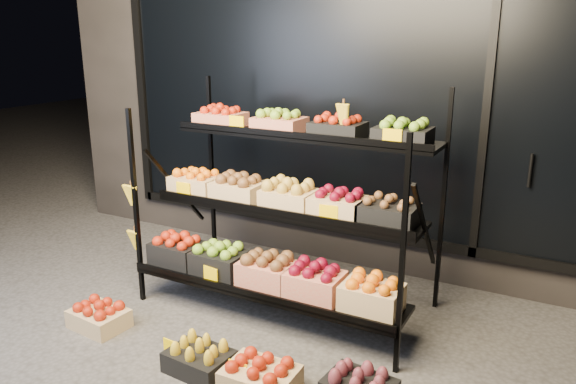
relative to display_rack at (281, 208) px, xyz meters
The scene contains 8 objects.
ground 0.99m from the display_rack, 88.90° to the right, with size 24.00×24.00×0.00m, color #514F4C.
building 2.21m from the display_rack, 89.66° to the left, with size 6.00×2.08×3.50m.
display_rack is the anchor object (origin of this frame).
tag_floor_a 1.26m from the display_rack, 103.74° to the right, with size 0.13×0.01×0.12m, color #FDCA00.
tag_floor_b 1.26m from the display_rack, 75.69° to the right, with size 0.13×0.01×0.12m, color #FDCA00.
floor_crate_left 1.50m from the display_rack, 137.93° to the right, with size 0.41×0.32×0.20m.
floor_crate_midleft 1.21m from the display_rack, 92.21° to the right, with size 0.41×0.32×0.20m.
floor_crate_midright 1.26m from the display_rack, 67.97° to the right, with size 0.43×0.32×0.21m.
Camera 1 is at (1.87, -2.80, 2.04)m, focal length 35.00 mm.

